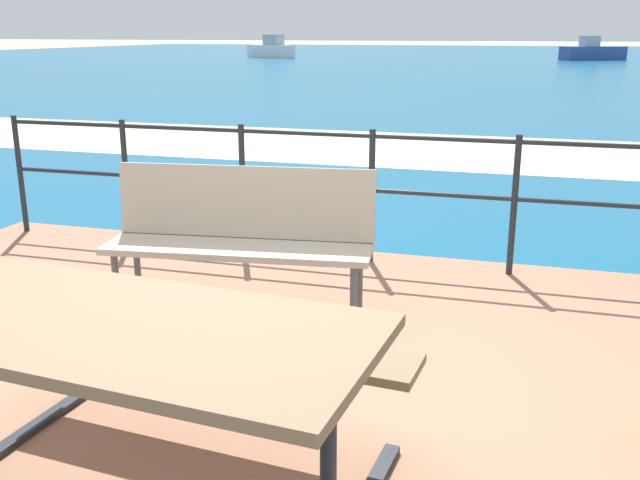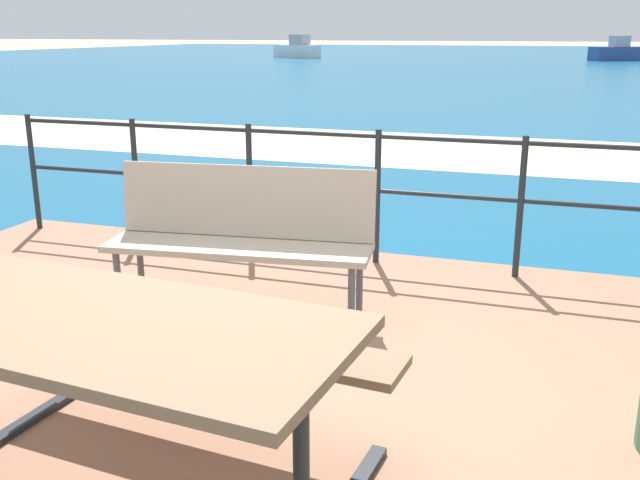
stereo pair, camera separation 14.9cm
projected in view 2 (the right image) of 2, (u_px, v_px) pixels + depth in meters
ground_plane at (240, 436)px, 3.09m from camera, size 240.00×240.00×0.00m
patio_paving at (240, 430)px, 3.09m from camera, size 6.40×5.20×0.06m
sea_water at (544, 62)px, 39.50m from camera, size 90.00×90.00×0.01m
beach_strip at (471, 152)px, 10.30m from camera, size 54.00×3.29×0.01m
picnic_table at (98, 367)px, 2.33m from camera, size 1.81×1.61×0.74m
park_bench at (242, 229)px, 4.12m from camera, size 1.55×0.60×0.87m
railing_fence at (378, 181)px, 5.06m from camera, size 5.94×0.04×0.96m
boat_mid at (296, 49)px, 45.51m from camera, size 3.67×2.14×1.43m
boat_far at (624, 52)px, 41.36m from camera, size 4.16×2.99×1.38m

